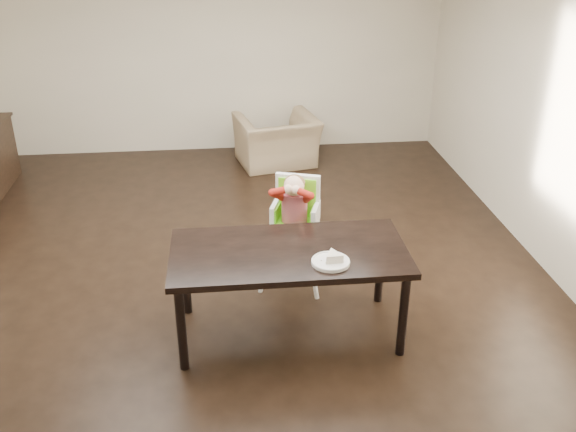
{
  "coord_description": "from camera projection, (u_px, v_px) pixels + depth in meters",
  "views": [
    {
      "loc": [
        0.04,
        -5.14,
        3.11
      ],
      "look_at": [
        0.53,
        -0.46,
        0.82
      ],
      "focal_mm": 40.0,
      "sensor_mm": 36.0,
      "label": 1
    }
  ],
  "objects": [
    {
      "name": "high_chair",
      "position": [
        295.0,
        207.0,
        5.59
      ],
      "size": [
        0.55,
        0.55,
        1.04
      ],
      "rotation": [
        0.0,
        0.0,
        -0.31
      ],
      "color": "white",
      "rests_on": "ground"
    },
    {
      "name": "room_walls",
      "position": [
        216.0,
        78.0,
        5.15
      ],
      "size": [
        6.02,
        7.02,
        2.71
      ],
      "color": "beige",
      "rests_on": "ground"
    },
    {
      "name": "plate",
      "position": [
        332.0,
        260.0,
        4.67
      ],
      "size": [
        0.37,
        0.37,
        0.08
      ],
      "rotation": [
        0.0,
        0.0,
        -0.38
      ],
      "color": "white",
      "rests_on": "dining_table"
    },
    {
      "name": "ground",
      "position": [
        226.0,
        276.0,
        5.96
      ],
      "size": [
        7.0,
        7.0,
        0.0
      ],
      "primitive_type": "plane",
      "color": "black",
      "rests_on": "ground"
    },
    {
      "name": "armchair",
      "position": [
        277.0,
        133.0,
        8.34
      ],
      "size": [
        1.11,
        0.84,
        0.87
      ],
      "primitive_type": "imported",
      "rotation": [
        0.0,
        0.0,
        3.36
      ],
      "color": "#9D8664",
      "rests_on": "ground"
    },
    {
      "name": "dining_table",
      "position": [
        289.0,
        259.0,
        4.89
      ],
      "size": [
        1.8,
        0.9,
        0.75
      ],
      "color": "black",
      "rests_on": "ground"
    }
  ]
}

